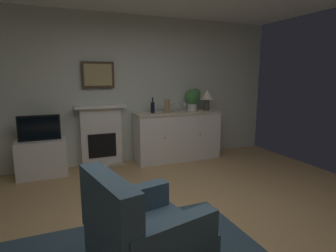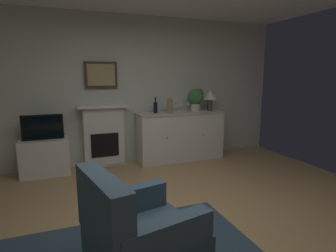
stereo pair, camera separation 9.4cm
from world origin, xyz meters
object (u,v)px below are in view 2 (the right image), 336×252
(armchair, at_px, (137,236))
(tv_set, at_px, (43,127))
(wine_glass_left, at_px, (176,106))
(table_lamp, at_px, (210,96))
(fireplace_unit, at_px, (104,135))
(sideboard_cabinet, at_px, (181,136))
(wine_bottle, at_px, (155,107))
(vase_decorative, at_px, (170,105))
(framed_picture, at_px, (101,75))
(potted_plant_small, at_px, (196,98))
(tv_cabinet, at_px, (45,157))
(wine_glass_right, at_px, (188,105))
(wine_glass_center, at_px, (182,106))

(armchair, bearing_deg, tv_set, 105.79)
(wine_glass_left, bearing_deg, table_lamp, -3.05)
(fireplace_unit, xyz_separation_m, sideboard_cabinet, (1.42, -0.18, -0.09))
(wine_bottle, relative_size, vase_decorative, 1.03)
(framed_picture, height_order, sideboard_cabinet, framed_picture)
(armchair, bearing_deg, table_lamp, 52.00)
(tv_set, distance_m, potted_plant_small, 2.75)
(fireplace_unit, xyz_separation_m, wine_bottle, (0.93, -0.14, 0.48))
(wine_glass_left, xyz_separation_m, tv_cabinet, (-2.31, -0.02, -0.75))
(wine_glass_right, bearing_deg, armchair, -121.58)
(vase_decorative, bearing_deg, table_lamp, 3.31)
(framed_picture, relative_size, wine_glass_left, 3.33)
(fireplace_unit, relative_size, armchair, 1.16)
(wine_glass_right, relative_size, tv_cabinet, 0.22)
(wine_glass_left, height_order, vase_decorative, vase_decorative)
(armchair, bearing_deg, wine_glass_right, 58.42)
(wine_glass_left, height_order, tv_set, wine_glass_left)
(wine_glass_right, bearing_deg, wine_glass_left, 166.42)
(tv_cabinet, relative_size, armchair, 0.79)
(vase_decorative, bearing_deg, sideboard_cabinet, 11.54)
(framed_picture, xyz_separation_m, sideboard_cabinet, (1.42, -0.22, -1.15))
(table_lamp, distance_m, wine_glass_left, 0.72)
(framed_picture, height_order, potted_plant_small, framed_picture)
(wine_glass_right, height_order, potted_plant_small, potted_plant_small)
(table_lamp, bearing_deg, wine_glass_left, 176.95)
(tv_set, bearing_deg, vase_decorative, -1.12)
(table_lamp, bearing_deg, wine_glass_right, -178.12)
(fireplace_unit, xyz_separation_m, framed_picture, (-0.00, 0.05, 1.07))
(tv_cabinet, bearing_deg, armchair, -74.33)
(table_lamp, distance_m, vase_decorative, 0.88)
(sideboard_cabinet, bearing_deg, tv_set, -179.80)
(wine_glass_left, bearing_deg, tv_cabinet, -179.45)
(table_lamp, xyz_separation_m, tv_set, (-3.01, -0.01, -0.41))
(wine_bottle, relative_size, wine_glass_center, 1.76)
(wine_glass_right, bearing_deg, potted_plant_small, 17.21)
(sideboard_cabinet, height_order, wine_bottle, wine_bottle)
(fireplace_unit, bearing_deg, table_lamp, -4.97)
(potted_plant_small, distance_m, armchair, 3.55)
(wine_glass_center, bearing_deg, wine_bottle, 176.25)
(table_lamp, height_order, tv_cabinet, table_lamp)
(wine_glass_center, xyz_separation_m, potted_plant_small, (0.31, 0.04, 0.13))
(fireplace_unit, bearing_deg, wine_bottle, -8.44)
(table_lamp, bearing_deg, fireplace_unit, 175.03)
(wine_bottle, bearing_deg, wine_glass_left, -0.35)
(fireplace_unit, height_order, tv_cabinet, fireplace_unit)
(framed_picture, bearing_deg, wine_glass_right, -8.72)
(framed_picture, height_order, wine_bottle, framed_picture)
(fireplace_unit, height_order, potted_plant_small, potted_plant_small)
(table_lamp, bearing_deg, vase_decorative, -176.69)
(sideboard_cabinet, bearing_deg, potted_plant_small, 7.69)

